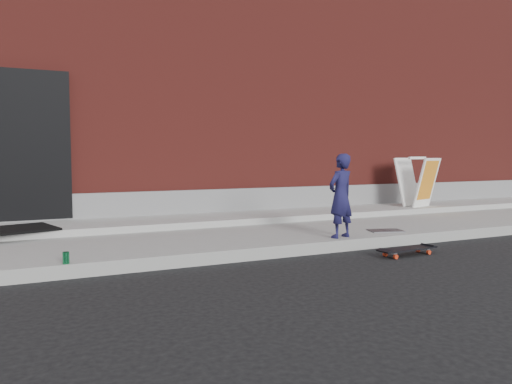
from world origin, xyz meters
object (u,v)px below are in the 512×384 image
skateboard (407,249)px  pizza_sign (418,182)px  soda_can (66,258)px  child (341,196)px

skateboard → pizza_sign: bearing=45.0°
soda_can → pizza_sign: bearing=17.6°
child → skateboard: (0.49, -0.74, -0.64)m
pizza_sign → child: bearing=-148.5°
child → soda_can: child is taller
pizza_sign → soda_can: size_ratio=8.00×
child → soda_can: bearing=-12.1°
child → pizza_sign: size_ratio=1.15×
skateboard → soda_can: bearing=171.5°
skateboard → child: bearing=123.7°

